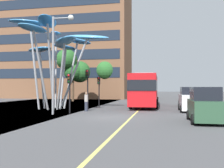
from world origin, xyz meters
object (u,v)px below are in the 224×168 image
object	(u,v)px
traffic_light_kerb_near	(69,85)
pedestrian	(86,102)
car_parked_mid	(191,100)
traffic_light_island_mid	(99,85)
car_parked_far	(188,98)
leaf_sculpture	(57,41)
car_parked_near	(205,106)
street_lamp	(58,51)
traffic_light_kerb_far	(87,81)
red_bus	(145,89)

from	to	relation	value
traffic_light_kerb_near	pedestrian	bearing A→B (deg)	73.80
traffic_light_kerb_near	car_parked_mid	distance (m)	10.77
pedestrian	car_parked_mid	bearing A→B (deg)	9.88
traffic_light_island_mid	car_parked_far	world-z (taller)	traffic_light_island_mid
leaf_sculpture	traffic_light_kerb_near	world-z (taller)	leaf_sculpture
traffic_light_kerb_near	traffic_light_island_mid	bearing A→B (deg)	85.22
car_parked_mid	leaf_sculpture	bearing A→B (deg)	-179.01
traffic_light_kerb_near	car_parked_mid	size ratio (longest dim) A/B	0.80
leaf_sculpture	car_parked_near	xyz separation A→B (m)	(12.65, -7.01, -5.65)
traffic_light_island_mid	car_parked_far	distance (m)	10.26
car_parked_near	traffic_light_kerb_near	bearing A→B (deg)	162.04
car_parked_far	street_lamp	xyz separation A→B (m)	(-11.00, -11.11, 4.01)
traffic_light_kerb_far	car_parked_near	xyz separation A→B (m)	(9.50, -6.83, -1.76)
traffic_light_kerb_far	car_parked_near	bearing A→B (deg)	-35.72
traffic_light_kerb_near	traffic_light_kerb_far	size ratio (longest dim) A/B	0.85
leaf_sculpture	traffic_light_kerb_near	size ratio (longest dim) A/B	3.07
street_lamp	pedestrian	world-z (taller)	street_lamp
leaf_sculpture	traffic_light_island_mid	bearing A→B (deg)	47.12
car_parked_near	street_lamp	xyz separation A→B (m)	(-10.61, 2.43, 3.97)
traffic_light_kerb_near	car_parked_far	xyz separation A→B (m)	(10.33, 10.32, -1.39)
traffic_light_kerb_near	pedestrian	world-z (taller)	traffic_light_kerb_near
leaf_sculpture	car_parked_far	xyz separation A→B (m)	(13.03, 6.53, -5.68)
traffic_light_kerb_near	pedestrian	size ratio (longest dim) A/B	1.89
traffic_light_kerb_near	car_parked_far	world-z (taller)	traffic_light_kerb_near
traffic_light_kerb_far	street_lamp	distance (m)	5.05
red_bus	traffic_light_kerb_far	world-z (taller)	traffic_light_kerb_far
pedestrian	traffic_light_kerb_far	bearing A→B (deg)	101.97
red_bus	car_parked_near	size ratio (longest dim) A/B	2.83
leaf_sculpture	car_parked_far	size ratio (longest dim) A/B	2.50
car_parked_near	pedestrian	xyz separation A→B (m)	(-9.25, 5.62, -0.14)
red_bus	street_lamp	bearing A→B (deg)	-122.81
pedestrian	leaf_sculpture	bearing A→B (deg)	157.83
pedestrian	street_lamp	bearing A→B (deg)	-113.07
street_lamp	pedestrian	bearing A→B (deg)	66.93
traffic_light_kerb_far	pedestrian	bearing A→B (deg)	-78.03
leaf_sculpture	traffic_light_kerb_far	bearing A→B (deg)	-3.19
leaf_sculpture	car_parked_near	bearing A→B (deg)	-29.00
car_parked_mid	pedestrian	xyz separation A→B (m)	(-9.21, -1.60, -0.17)
car_parked_near	traffic_light_island_mid	bearing A→B (deg)	131.39
traffic_light_kerb_far	car_parked_far	bearing A→B (deg)	34.13
red_bus	traffic_light_island_mid	size ratio (longest dim) A/B	3.37
leaf_sculpture	street_lamp	world-z (taller)	leaf_sculpture
car_parked_mid	street_lamp	bearing A→B (deg)	-155.57
car_parked_near	red_bus	bearing A→B (deg)	110.09
red_bus	traffic_light_island_mid	distance (m)	5.15
leaf_sculpture	traffic_light_kerb_far	world-z (taller)	leaf_sculpture
traffic_light_kerb_near	traffic_light_island_mid	xyz separation A→B (m)	(0.62, 7.36, 0.03)
traffic_light_kerb_near	red_bus	bearing A→B (deg)	57.89
red_bus	car_parked_mid	world-z (taller)	red_bus
traffic_light_island_mid	pedestrian	bearing A→B (deg)	-89.05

